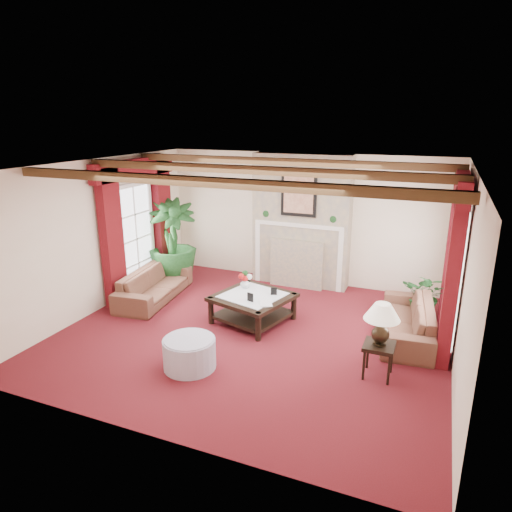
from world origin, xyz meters
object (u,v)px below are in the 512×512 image
at_px(sofa_right, 408,314).
at_px(ottoman, 189,353).
at_px(sofa_left, 154,280).
at_px(coffee_table, 253,308).
at_px(potted_palm, 173,259).
at_px(side_table, 378,360).

height_order(sofa_right, ottoman, sofa_right).
relative_size(sofa_left, coffee_table, 1.72).
relative_size(sofa_left, potted_palm, 1.01).
height_order(sofa_right, potted_palm, potted_palm).
xyz_separation_m(potted_palm, coffee_table, (2.34, -1.22, -0.25)).
height_order(potted_palm, ottoman, potted_palm).
height_order(sofa_left, ottoman, sofa_left).
distance_m(sofa_left, side_table, 4.56).
bearing_deg(coffee_table, sofa_left, -170.32).
bearing_deg(ottoman, sofa_right, 38.19).
bearing_deg(sofa_left, potted_palm, 3.42).
bearing_deg(sofa_left, coffee_table, -102.77).
bearing_deg(ottoman, sofa_left, 134.33).
height_order(sofa_left, potted_palm, potted_palm).
bearing_deg(side_table, sofa_right, 79.31).
bearing_deg(sofa_right, potted_palm, -104.84).
height_order(side_table, ottoman, side_table).
bearing_deg(coffee_table, side_table, -7.80).
height_order(potted_palm, side_table, potted_palm).
bearing_deg(coffee_table, potted_palm, 168.07).
relative_size(potted_palm, ottoman, 2.67).
bearing_deg(coffee_table, ottoman, -82.17).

